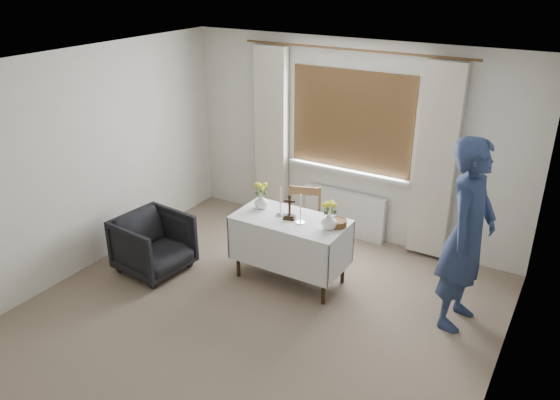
{
  "coord_description": "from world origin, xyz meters",
  "views": [
    {
      "loc": [
        2.56,
        -3.54,
        3.33
      ],
      "look_at": [
        -0.06,
        0.88,
        1.06
      ],
      "focal_mm": 35.0,
      "sensor_mm": 36.0,
      "label": 1
    }
  ],
  "objects_px": {
    "flower_vase_right": "(329,221)",
    "altar_table": "(290,250)",
    "armchair": "(154,244)",
    "wooden_cross": "(290,207)",
    "person": "(467,235)",
    "wooden_chair": "(303,226)",
    "flower_vase_left": "(261,201)"
  },
  "relations": [
    {
      "from": "flower_vase_right",
      "to": "altar_table",
      "type": "bearing_deg",
      "value": 179.6
    },
    {
      "from": "altar_table",
      "to": "person",
      "type": "bearing_deg",
      "value": 5.92
    },
    {
      "from": "altar_table",
      "to": "flower_vase_left",
      "type": "height_order",
      "value": "flower_vase_left"
    },
    {
      "from": "altar_table",
      "to": "flower_vase_right",
      "type": "distance_m",
      "value": 0.66
    },
    {
      "from": "wooden_chair",
      "to": "flower_vase_right",
      "type": "height_order",
      "value": "flower_vase_right"
    },
    {
      "from": "flower_vase_right",
      "to": "wooden_cross",
      "type": "bearing_deg",
      "value": -179.6
    },
    {
      "from": "armchair",
      "to": "person",
      "type": "bearing_deg",
      "value": -70.5
    },
    {
      "from": "flower_vase_right",
      "to": "flower_vase_left",
      "type": "bearing_deg",
      "value": 175.11
    },
    {
      "from": "wooden_chair",
      "to": "wooden_cross",
      "type": "xyz_separation_m",
      "value": [
        0.1,
        -0.48,
        0.46
      ]
    },
    {
      "from": "altar_table",
      "to": "wooden_chair",
      "type": "distance_m",
      "value": 0.49
    },
    {
      "from": "person",
      "to": "wooden_cross",
      "type": "height_order",
      "value": "person"
    },
    {
      "from": "wooden_chair",
      "to": "person",
      "type": "relative_size",
      "value": 0.46
    },
    {
      "from": "person",
      "to": "flower_vase_left",
      "type": "bearing_deg",
      "value": 99.37
    },
    {
      "from": "wooden_chair",
      "to": "flower_vase_left",
      "type": "distance_m",
      "value": 0.65
    },
    {
      "from": "armchair",
      "to": "wooden_cross",
      "type": "bearing_deg",
      "value": -61.27
    },
    {
      "from": "armchair",
      "to": "flower_vase_left",
      "type": "distance_m",
      "value": 1.34
    },
    {
      "from": "wooden_chair",
      "to": "flower_vase_left",
      "type": "xyz_separation_m",
      "value": [
        -0.31,
        -0.41,
        0.41
      ]
    },
    {
      "from": "armchair",
      "to": "person",
      "type": "height_order",
      "value": "person"
    },
    {
      "from": "wooden_chair",
      "to": "armchair",
      "type": "height_order",
      "value": "wooden_chair"
    },
    {
      "from": "wooden_chair",
      "to": "armchair",
      "type": "distance_m",
      "value": 1.74
    },
    {
      "from": "wooden_cross",
      "to": "altar_table",
      "type": "bearing_deg",
      "value": 21.83
    },
    {
      "from": "wooden_chair",
      "to": "flower_vase_right",
      "type": "xyz_separation_m",
      "value": [
        0.57,
        -0.48,
        0.41
      ]
    },
    {
      "from": "wooden_chair",
      "to": "person",
      "type": "distance_m",
      "value": 2.0
    },
    {
      "from": "wooden_cross",
      "to": "wooden_chair",
      "type": "bearing_deg",
      "value": 82.05
    },
    {
      "from": "armchair",
      "to": "flower_vase_left",
      "type": "relative_size",
      "value": 4.45
    },
    {
      "from": "person",
      "to": "flower_vase_left",
      "type": "height_order",
      "value": "person"
    },
    {
      "from": "altar_table",
      "to": "flower_vase_right",
      "type": "xyz_separation_m",
      "value": [
        0.46,
        -0.0,
        0.47
      ]
    },
    {
      "from": "wooden_cross",
      "to": "flower_vase_left",
      "type": "bearing_deg",
      "value": 150.03
    },
    {
      "from": "altar_table",
      "to": "wooden_cross",
      "type": "bearing_deg",
      "value": -139.08
    },
    {
      "from": "armchair",
      "to": "wooden_cross",
      "type": "height_order",
      "value": "wooden_cross"
    },
    {
      "from": "wooden_chair",
      "to": "armchair",
      "type": "relative_size",
      "value": 1.18
    },
    {
      "from": "altar_table",
      "to": "wooden_chair",
      "type": "height_order",
      "value": "wooden_chair"
    }
  ]
}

